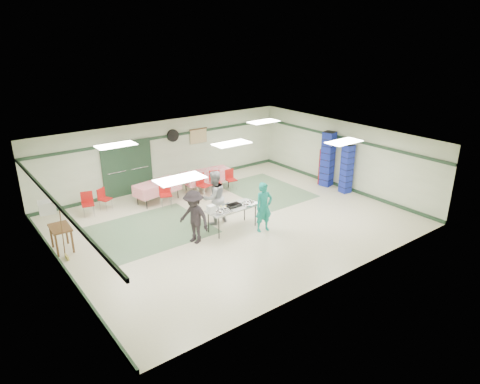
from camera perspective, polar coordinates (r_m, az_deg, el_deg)
floor at (r=14.47m, az=-1.04°, el=-3.85°), size 11.00×11.00×0.00m
ceiling at (r=13.56m, az=-1.11°, el=6.57°), size 11.00×11.00×0.00m
wall_back at (r=17.63m, az=-9.77°, el=5.11°), size 11.00×0.00×11.00m
wall_front at (r=10.93m, az=13.04°, el=-5.21°), size 11.00×0.00×11.00m
wall_left at (r=11.84m, az=-23.18°, el=-4.34°), size 0.00×9.00×9.00m
wall_right at (r=17.61m, az=13.59°, el=4.81°), size 0.00×9.00×9.00m
trim_back at (r=17.43m, az=-9.86°, el=7.31°), size 11.00×0.06×0.10m
baseboard_back at (r=17.99m, az=-9.47°, el=1.14°), size 11.00×0.06×0.12m
trim_left at (r=11.58m, az=-23.53°, el=-1.17°), size 0.06×9.00×0.10m
baseboard_left at (r=12.41m, az=-22.20°, el=-9.71°), size 0.06×9.00×0.12m
trim_right at (r=17.41m, az=13.72°, el=7.01°), size 0.06×9.00×0.10m
baseboard_right at (r=17.97m, az=13.18°, el=0.84°), size 0.06×9.00×0.12m
green_patch_a at (r=14.11m, az=-11.73°, el=-4.97°), size 3.50×3.00×0.01m
green_patch_b at (r=17.16m, az=3.56°, el=0.21°), size 2.50×3.50×0.01m
double_door_left at (r=16.81m, az=-16.24°, el=2.73°), size 0.90×0.06×2.10m
double_door_right at (r=17.15m, az=-13.30°, el=3.36°), size 0.90×0.06×2.10m
door_frame at (r=16.96m, az=-14.74°, el=3.03°), size 2.00×0.03×2.15m
wall_fan at (r=17.54m, az=-8.94°, el=7.45°), size 0.50×0.10×0.50m
scroll_banner at (r=18.16m, az=-5.57°, el=7.42°), size 0.80×0.02×0.60m
serving_table at (r=13.60m, az=-1.05°, el=-2.25°), size 1.73×0.75×0.76m
sheet_tray_right at (r=13.83m, az=1.23°, el=-1.57°), size 0.55×0.42×0.02m
sheet_tray_mid at (r=13.59m, az=-1.84°, el=-1.99°), size 0.55×0.42×0.02m
sheet_tray_left at (r=13.20m, az=-2.28°, el=-2.72°), size 0.64×0.49×0.02m
baking_pan at (r=13.63m, az=-0.86°, el=-1.79°), size 0.47×0.30×0.08m
foam_box_stack at (r=13.13m, az=-3.86°, el=-2.32°), size 0.23×0.21×0.26m
volunteer_teal at (r=13.49m, az=3.19°, el=-2.03°), size 0.65×0.48×1.62m
volunteer_grey at (r=13.99m, az=-3.48°, el=-0.74°), size 0.91×0.72×1.82m
volunteer_dark at (r=12.80m, az=-6.15°, el=-3.32°), size 0.89×1.20×1.66m
dining_table_a at (r=17.16m, az=-4.40°, el=2.19°), size 1.98×0.99×0.77m
dining_table_b at (r=16.15m, az=-10.96°, el=0.65°), size 1.82×1.04×0.77m
chair_a at (r=16.71m, az=-3.37°, el=1.65°), size 0.54×0.54×0.91m
chair_b at (r=16.41m, az=-5.08°, el=1.24°), size 0.52×0.52×0.91m
chair_c at (r=17.12m, az=-1.31°, el=1.96°), size 0.43×0.43×0.82m
chair_d at (r=15.69m, az=-9.95°, el=0.03°), size 0.53×0.53×0.90m
chair_loose_a at (r=15.93m, az=-17.76°, el=-0.62°), size 0.50×0.50×0.79m
chair_loose_b at (r=15.58m, az=-19.67°, el=-1.19°), size 0.48×0.48×0.85m
crate_stack_blue_a at (r=17.14m, az=14.04°, el=3.01°), size 0.42×0.42×1.94m
crate_stack_red at (r=17.87m, az=11.31°, el=3.23°), size 0.39×0.39×1.51m
crate_stack_blue_b at (r=17.70m, az=11.62°, el=4.32°), size 0.52×0.52×2.26m
printer_table at (r=13.40m, az=-22.83°, el=-4.74°), size 0.57×0.85×0.74m
office_printer at (r=14.42m, az=-24.33°, el=-1.85°), size 0.54×0.49×0.38m
broom at (r=12.83m, az=-22.59°, el=-5.14°), size 0.05×0.24×1.49m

